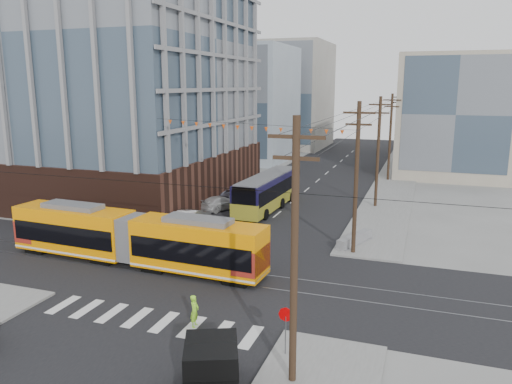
# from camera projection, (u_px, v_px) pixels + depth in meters

# --- Properties ---
(ground) EXTENTS (160.00, 160.00, 0.00)m
(ground) POSITION_uv_depth(u_px,v_px,m) (178.00, 297.00, 28.95)
(ground) COLOR slate
(office_building) EXTENTS (30.00, 25.00, 28.60)m
(office_building) POSITION_uv_depth(u_px,v_px,m) (93.00, 64.00, 54.22)
(office_building) COLOR #381E16
(office_building) RESTS_ON ground
(bg_bldg_nw_near) EXTENTS (18.00, 16.00, 18.00)m
(bg_bldg_nw_near) POSITION_uv_depth(u_px,v_px,m) (234.00, 104.00, 80.51)
(bg_bldg_nw_near) COLOR #8C99A5
(bg_bldg_nw_near) RESTS_ON ground
(bg_bldg_ne_near) EXTENTS (14.00, 14.00, 16.00)m
(bg_bldg_ne_near) POSITION_uv_depth(u_px,v_px,m) (453.00, 116.00, 66.43)
(bg_bldg_ne_near) COLOR gray
(bg_bldg_ne_near) RESTS_ON ground
(bg_bldg_nw_far) EXTENTS (16.00, 18.00, 20.00)m
(bg_bldg_nw_far) POSITION_uv_depth(u_px,v_px,m) (286.00, 95.00, 97.79)
(bg_bldg_nw_far) COLOR gray
(bg_bldg_nw_far) RESTS_ON ground
(bg_bldg_ne_far) EXTENTS (16.00, 16.00, 14.00)m
(bg_bldg_ne_far) POSITION_uv_depth(u_px,v_px,m) (461.00, 115.00, 84.46)
(bg_bldg_ne_far) COLOR #8C99A5
(bg_bldg_ne_far) RESTS_ON ground
(utility_pole_near) EXTENTS (0.30, 0.30, 11.00)m
(utility_pole_near) POSITION_uv_depth(u_px,v_px,m) (294.00, 257.00, 19.52)
(utility_pole_near) COLOR black
(utility_pole_near) RESTS_ON ground
(utility_pole_far) EXTENTS (0.30, 0.30, 11.00)m
(utility_pole_far) POSITION_uv_depth(u_px,v_px,m) (398.00, 128.00, 76.75)
(utility_pole_far) COLOR black
(utility_pole_far) RESTS_ON ground
(streetcar) EXTENTS (19.13, 3.63, 3.67)m
(streetcar) POSITION_uv_depth(u_px,v_px,m) (133.00, 238.00, 34.01)
(streetcar) COLOR orange
(streetcar) RESTS_ON ground
(city_bus) EXTENTS (3.16, 12.44, 3.50)m
(city_bus) POSITION_uv_depth(u_px,v_px,m) (268.00, 191.00, 49.36)
(city_bus) COLOR black
(city_bus) RESTS_ON ground
(parked_car_silver) EXTENTS (1.81, 4.99, 1.63)m
(parked_car_silver) POSITION_uv_depth(u_px,v_px,m) (191.00, 218.00, 42.98)
(parked_car_silver) COLOR #BCBCBC
(parked_car_silver) RESTS_ON ground
(parked_car_white) EXTENTS (3.75, 5.12, 1.38)m
(parked_car_white) POSITION_uv_depth(u_px,v_px,m) (221.00, 203.00, 49.05)
(parked_car_white) COLOR #B8B8B8
(parked_car_white) RESTS_ON ground
(parked_car_grey) EXTENTS (3.51, 4.95, 1.25)m
(parked_car_grey) POSITION_uv_depth(u_px,v_px,m) (237.00, 194.00, 53.34)
(parked_car_grey) COLOR slate
(parked_car_grey) RESTS_ON ground
(pedestrian) EXTENTS (0.46, 0.65, 1.70)m
(pedestrian) POSITION_uv_depth(u_px,v_px,m) (195.00, 311.00, 25.32)
(pedestrian) COLOR #8EDE28
(pedestrian) RESTS_ON ground
(stop_sign) EXTENTS (0.70, 0.70, 2.24)m
(stop_sign) POSITION_uv_depth(u_px,v_px,m) (286.00, 334.00, 22.44)
(stop_sign) COLOR #BF0002
(stop_sign) RESTS_ON ground
(jersey_barrier) EXTENTS (2.46, 4.33, 0.86)m
(jersey_barrier) POSITION_uv_depth(u_px,v_px,m) (355.00, 240.00, 38.26)
(jersey_barrier) COLOR gray
(jersey_barrier) RESTS_ON ground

